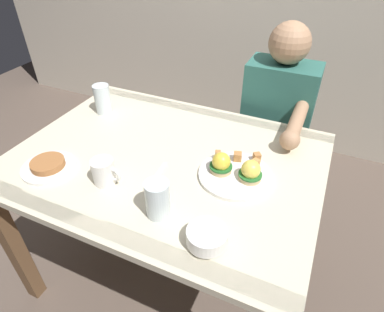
# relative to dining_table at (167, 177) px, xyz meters

# --- Properties ---
(ground_plane) EXTENTS (6.00, 6.00, 0.00)m
(ground_plane) POSITION_rel_dining_table_xyz_m (0.00, 0.00, -0.63)
(ground_plane) COLOR brown
(dining_table) EXTENTS (1.20, 0.90, 0.74)m
(dining_table) POSITION_rel_dining_table_xyz_m (0.00, 0.00, 0.00)
(dining_table) COLOR beige
(dining_table) RESTS_ON ground_plane
(eggs_benedict_plate) EXTENTS (0.27, 0.27, 0.09)m
(eggs_benedict_plate) POSITION_rel_dining_table_xyz_m (0.29, 0.00, 0.13)
(eggs_benedict_plate) COLOR white
(eggs_benedict_plate) RESTS_ON dining_table
(fruit_bowl) EXTENTS (0.12, 0.12, 0.05)m
(fruit_bowl) POSITION_rel_dining_table_xyz_m (0.31, -0.32, 0.14)
(fruit_bowl) COLOR white
(fruit_bowl) RESTS_ON dining_table
(coffee_mug) EXTENTS (0.11, 0.08, 0.09)m
(coffee_mug) POSITION_rel_dining_table_xyz_m (-0.12, -0.22, 0.16)
(coffee_mug) COLOR white
(coffee_mug) RESTS_ON dining_table
(fork) EXTENTS (0.03, 0.16, 0.00)m
(fork) POSITION_rel_dining_table_xyz_m (0.03, -0.12, 0.11)
(fork) COLOR silver
(fork) RESTS_ON dining_table
(water_glass_near) EXTENTS (0.08, 0.08, 0.13)m
(water_glass_near) POSITION_rel_dining_table_xyz_m (0.12, -0.28, 0.16)
(water_glass_near) COLOR silver
(water_glass_near) RESTS_ON dining_table
(water_glass_far) EXTENTS (0.08, 0.08, 0.14)m
(water_glass_far) POSITION_rel_dining_table_xyz_m (-0.44, 0.20, 0.17)
(water_glass_far) COLOR silver
(water_glass_far) RESTS_ON dining_table
(side_plate) EXTENTS (0.20, 0.20, 0.04)m
(side_plate) POSITION_rel_dining_table_xyz_m (-0.37, -0.25, 0.12)
(side_plate) COLOR white
(side_plate) RESTS_ON dining_table
(diner_person) EXTENTS (0.34, 0.54, 1.14)m
(diner_person) POSITION_rel_dining_table_xyz_m (0.32, 0.60, 0.02)
(diner_person) COLOR #33333D
(diner_person) RESTS_ON ground_plane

